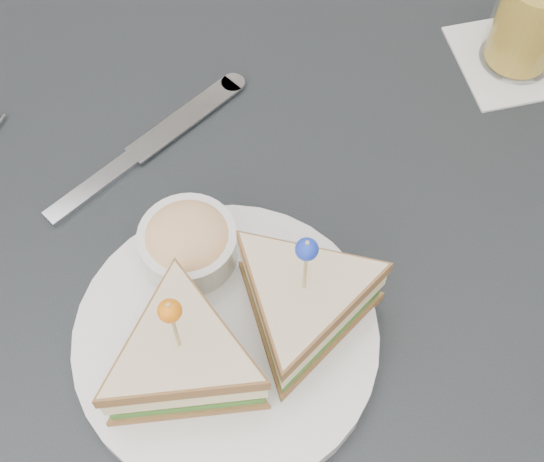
% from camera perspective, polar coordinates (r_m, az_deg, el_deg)
% --- Properties ---
extents(table, '(0.80, 0.80, 0.75)m').
position_cam_1_polar(table, '(0.74, -0.86, -5.57)').
color(table, black).
rests_on(table, ground).
extents(plate_meal, '(0.32, 0.32, 0.15)m').
position_cam_1_polar(plate_meal, '(0.60, -2.89, -6.98)').
color(plate_meal, silver).
rests_on(plate_meal, table).
extents(cutlery_knife, '(0.17, 0.20, 0.01)m').
position_cam_1_polar(cutlery_knife, '(0.74, -9.81, 5.95)').
color(cutlery_knife, silver).
rests_on(cutlery_knife, table).
extents(drink_set, '(0.15, 0.15, 0.15)m').
position_cam_1_polar(drink_set, '(0.81, 19.09, 15.38)').
color(drink_set, silver).
rests_on(drink_set, table).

